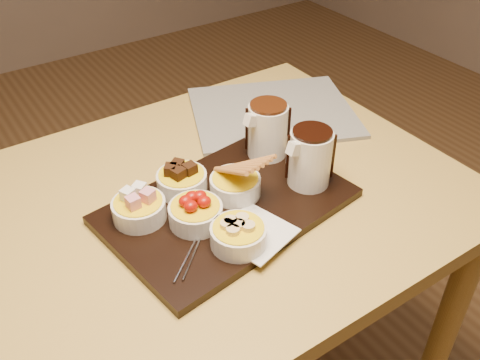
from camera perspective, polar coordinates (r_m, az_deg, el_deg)
dining_table at (r=1.12m, az=-6.96°, el=-6.91°), size 1.20×0.80×0.75m
serving_board at (r=1.04m, az=-1.37°, el=-2.80°), size 0.50×0.36×0.02m
napkin at (r=0.97m, az=1.61°, el=-5.66°), size 0.15×0.15×0.00m
bowl_marshmallows at (r=1.01m, az=-10.70°, el=-3.15°), size 0.10×0.10×0.04m
bowl_cake at (r=1.06m, az=-6.21°, el=-0.22°), size 0.10×0.10×0.04m
bowl_strawberries at (r=0.98m, az=-4.74°, el=-3.68°), size 0.10×0.10×0.04m
bowl_biscotti at (r=1.04m, az=-0.51°, el=-0.65°), size 0.10×0.10×0.04m
bowl_bananas at (r=0.94m, az=-0.17°, el=-5.98°), size 0.10×0.10×0.04m
pitcher_dark_chocolate at (r=1.06m, az=7.48°, el=2.29°), size 0.10×0.10×0.12m
pitcher_milk_chocolate at (r=1.14m, az=2.96°, el=5.28°), size 0.10×0.10×0.12m
fondue_skewers at (r=0.97m, az=-4.25°, el=-5.34°), size 0.19×0.22×0.01m
newspaper at (r=1.35m, az=3.53°, el=7.24°), size 0.48×0.44×0.01m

